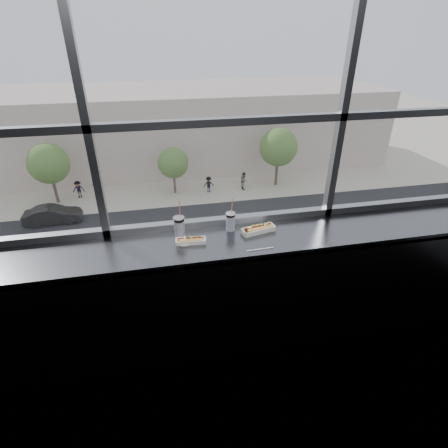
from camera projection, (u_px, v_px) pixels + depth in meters
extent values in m
plane|color=black|center=(223.00, 273.00, 3.40)|extent=(6.00, 0.00, 6.00)
plane|color=silver|center=(222.00, 80.00, 2.57)|extent=(6.00, 0.00, 6.00)
cube|color=slate|center=(229.00, 242.00, 2.91)|extent=(6.00, 0.55, 0.06)
cube|color=slate|center=(235.00, 310.00, 2.95)|extent=(6.00, 0.04, 1.04)
cube|color=white|center=(191.00, 243.00, 2.85)|extent=(0.25, 0.10, 0.01)
cube|color=white|center=(191.00, 241.00, 2.84)|extent=(0.25, 0.10, 0.03)
cylinder|color=tan|center=(191.00, 240.00, 2.84)|extent=(0.19, 0.06, 0.04)
cylinder|color=maroon|center=(191.00, 239.00, 2.83)|extent=(0.20, 0.05, 0.03)
cube|color=white|center=(258.00, 232.00, 3.00)|extent=(0.31, 0.16, 0.01)
cube|color=white|center=(258.00, 229.00, 2.99)|extent=(0.31, 0.16, 0.04)
cylinder|color=tan|center=(258.00, 229.00, 2.99)|extent=(0.23, 0.10, 0.05)
cylinder|color=maroon|center=(258.00, 227.00, 2.98)|extent=(0.24, 0.08, 0.03)
cylinder|color=white|center=(179.00, 227.00, 2.90)|extent=(0.09, 0.09, 0.17)
cylinder|color=black|center=(179.00, 219.00, 2.86)|extent=(0.09, 0.09, 0.02)
cylinder|color=silver|center=(179.00, 218.00, 2.85)|extent=(0.09, 0.09, 0.01)
cylinder|color=#F97460|center=(180.00, 210.00, 2.81)|extent=(0.01, 0.05, 0.18)
cylinder|color=white|center=(230.00, 222.00, 3.00)|extent=(0.08, 0.08, 0.16)
cylinder|color=black|center=(231.00, 215.00, 2.96)|extent=(0.08, 0.08, 0.02)
cylinder|color=silver|center=(231.00, 214.00, 2.96)|extent=(0.08, 0.08, 0.01)
cylinder|color=#F97460|center=(232.00, 206.00, 2.92)|extent=(0.01, 0.04, 0.16)
cylinder|color=white|center=(260.00, 249.00, 2.76)|extent=(0.22, 0.02, 0.01)
ellipsoid|color=silver|center=(185.00, 244.00, 2.81)|extent=(0.10, 0.07, 0.02)
plane|color=#BCB39E|center=(159.00, 147.00, 46.24)|extent=(120.00, 120.00, 0.00)
cube|color=#BCB39E|center=(191.00, 391.00, 15.02)|extent=(50.00, 14.00, 0.04)
cube|color=black|center=(171.00, 237.00, 26.13)|extent=(80.00, 10.00, 0.06)
cube|color=#BCB39E|center=(165.00, 194.00, 32.98)|extent=(80.00, 6.00, 0.04)
cube|color=#BFADA0|center=(157.00, 126.00, 39.58)|extent=(50.00, 14.00, 8.00)
imported|color=white|center=(264.00, 246.00, 23.30)|extent=(2.63, 5.64, 1.84)
imported|color=navy|center=(384.00, 231.00, 24.80)|extent=(2.84, 6.14, 2.00)
imported|color=#272727|center=(25.00, 270.00, 20.62)|extent=(3.38, 7.03, 2.27)
imported|color=#B32E20|center=(193.00, 253.00, 22.44)|extent=(2.97, 5.99, 1.93)
imported|color=black|center=(52.00, 212.00, 27.51)|extent=(2.61, 5.80, 1.90)
imported|color=#66605B|center=(78.00, 188.00, 31.74)|extent=(0.87, 0.65, 1.95)
imported|color=#66605B|center=(244.00, 179.00, 33.52)|extent=(0.66, 0.88, 1.99)
imported|color=#66605B|center=(209.00, 183.00, 32.88)|extent=(0.82, 0.61, 1.84)
cylinder|color=#47382B|center=(55.00, 189.00, 30.70)|extent=(0.26, 0.26, 2.59)
sphere|color=#558035|center=(48.00, 164.00, 29.55)|extent=(3.45, 3.45, 3.45)
cylinder|color=#47382B|center=(175.00, 183.00, 32.64)|extent=(0.21, 0.21, 2.12)
sphere|color=#558035|center=(173.00, 163.00, 31.69)|extent=(2.82, 2.82, 2.82)
cylinder|color=#47382B|center=(276.00, 172.00, 34.23)|extent=(0.27, 0.27, 2.72)
sphere|color=#558035|center=(278.00, 147.00, 33.02)|extent=(3.62, 3.62, 3.62)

